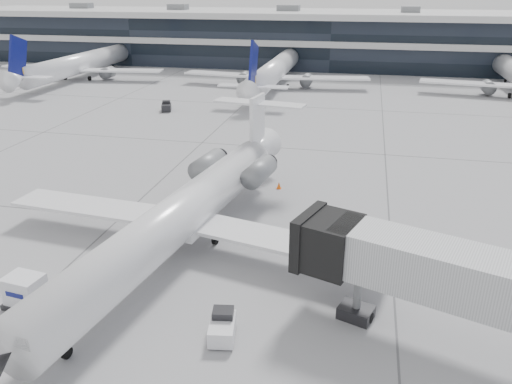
% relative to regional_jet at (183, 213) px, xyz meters
% --- Properties ---
extents(ground, '(220.00, 220.00, 0.00)m').
position_rel_regional_jet_xyz_m(ground, '(3.58, 3.36, -2.63)').
color(ground, gray).
rests_on(ground, ground).
extents(terminal, '(170.00, 22.00, 10.00)m').
position_rel_regional_jet_xyz_m(terminal, '(3.58, 85.36, 2.37)').
color(terminal, black).
rests_on(terminal, ground).
extents(bg_jet_left, '(32.00, 40.00, 9.60)m').
position_rel_regional_jet_xyz_m(bg_jet_left, '(-41.42, 58.36, -2.63)').
color(bg_jet_left, white).
rests_on(bg_jet_left, ground).
extents(bg_jet_center, '(32.00, 40.00, 9.60)m').
position_rel_regional_jet_xyz_m(bg_jet_center, '(-4.42, 58.36, -2.63)').
color(bg_jet_center, white).
rests_on(bg_jet_center, ground).
extents(regional_jet, '(26.72, 33.33, 7.71)m').
position_rel_regional_jet_xyz_m(regional_jet, '(0.00, 0.00, 0.00)').
color(regional_jet, white).
rests_on(regional_jet, ground).
extents(jet_bridge, '(16.94, 8.47, 5.58)m').
position_rel_regional_jet_xyz_m(jet_bridge, '(17.42, -7.35, 1.43)').
color(jet_bridge, '#AFB2B4').
rests_on(jet_bridge, ground).
extents(baggage_tug, '(1.56, 2.27, 1.33)m').
position_rel_regional_jet_xyz_m(baggage_tug, '(4.99, -8.28, -2.03)').
color(baggage_tug, silver).
rests_on(baggage_tug, ground).
extents(cargo_uld, '(2.45, 1.94, 1.85)m').
position_rel_regional_jet_xyz_m(cargo_uld, '(-6.21, -8.10, -1.70)').
color(cargo_uld, black).
rests_on(cargo_uld, ground).
extents(traffic_cone, '(0.52, 0.52, 0.60)m').
position_rel_regional_jet_xyz_m(traffic_cone, '(4.34, 11.82, -2.35)').
color(traffic_cone, '#FF5D0D').
rests_on(traffic_cone, ground).
extents(far_tug, '(1.87, 2.42, 1.35)m').
position_rel_regional_jet_xyz_m(far_tug, '(-16.07, 36.94, -2.03)').
color(far_tug, black).
rests_on(far_tug, ground).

